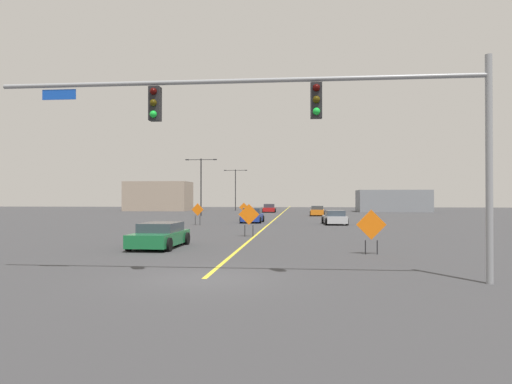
# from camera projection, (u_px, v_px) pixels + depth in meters

# --- Properties ---
(ground) EXTENTS (208.65, 208.65, 0.00)m
(ground) POSITION_uv_depth(u_px,v_px,m) (204.00, 279.00, 14.11)
(ground) COLOR #38383A
(road_centre_stripe) EXTENTS (0.16, 115.92, 0.01)m
(road_centre_stripe) POSITION_uv_depth(u_px,v_px,m) (282.00, 213.00, 71.80)
(road_centre_stripe) COLOR yellow
(road_centre_stripe) RESTS_ON ground
(traffic_signal_assembly) EXTENTS (14.92, 0.44, 6.61)m
(traffic_signal_assembly) POSITION_uv_depth(u_px,v_px,m) (308.00, 115.00, 13.85)
(traffic_signal_assembly) COLOR gray
(traffic_signal_assembly) RESTS_ON ground
(street_lamp_far_right) EXTENTS (4.37, 0.24, 7.69)m
(street_lamp_far_right) POSITION_uv_depth(u_px,v_px,m) (235.00, 186.00, 86.82)
(street_lamp_far_right) COLOR black
(street_lamp_far_right) RESTS_ON ground
(street_lamp_mid_right) EXTENTS (4.24, 0.24, 7.66)m
(street_lamp_mid_right) POSITION_uv_depth(u_px,v_px,m) (201.00, 181.00, 61.85)
(street_lamp_mid_right) COLOR black
(street_lamp_mid_right) RESTS_ON ground
(construction_sign_median_far) EXTENTS (1.32, 0.08, 2.06)m
(construction_sign_median_far) POSITION_uv_depth(u_px,v_px,m) (249.00, 216.00, 29.31)
(construction_sign_median_far) COLOR orange
(construction_sign_median_far) RESTS_ON ground
(construction_sign_left_shoulder) EXTENTS (1.31, 0.13, 1.95)m
(construction_sign_left_shoulder) POSITION_uv_depth(u_px,v_px,m) (371.00, 227.00, 20.19)
(construction_sign_left_shoulder) COLOR orange
(construction_sign_left_shoulder) RESTS_ON ground
(construction_sign_right_shoulder) EXTENTS (1.12, 0.15, 1.94)m
(construction_sign_right_shoulder) POSITION_uv_depth(u_px,v_px,m) (198.00, 211.00, 41.73)
(construction_sign_right_shoulder) COLOR orange
(construction_sign_right_shoulder) RESTS_ON ground
(construction_sign_right_lane) EXTENTS (1.11, 0.09, 1.85)m
(construction_sign_right_lane) POSITION_uv_depth(u_px,v_px,m) (244.00, 208.00, 55.48)
(construction_sign_right_lane) COLOR orange
(construction_sign_right_lane) RESTS_ON ground
(car_silver_near) EXTENTS (2.23, 4.45, 1.29)m
(car_silver_near) POSITION_uv_depth(u_px,v_px,m) (335.00, 218.00, 42.63)
(car_silver_near) COLOR #B7BABF
(car_silver_near) RESTS_ON ground
(car_red_passing) EXTENTS (2.26, 4.54, 1.39)m
(car_red_passing) POSITION_uv_depth(u_px,v_px,m) (269.00, 208.00, 77.01)
(car_red_passing) COLOR red
(car_red_passing) RESTS_ON ground
(car_orange_distant) EXTENTS (2.13, 4.34, 1.35)m
(car_orange_distant) POSITION_uv_depth(u_px,v_px,m) (317.00, 211.00, 62.60)
(car_orange_distant) COLOR orange
(car_orange_distant) RESTS_ON ground
(car_green_far) EXTENTS (2.19, 4.50, 1.22)m
(car_green_far) POSITION_uv_depth(u_px,v_px,m) (160.00, 235.00, 22.96)
(car_green_far) COLOR #196B38
(car_green_far) RESTS_ON ground
(car_blue_mid) EXTENTS (2.12, 3.90, 1.44)m
(car_blue_mid) POSITION_uv_depth(u_px,v_px,m) (252.00, 216.00, 45.69)
(car_blue_mid) COLOR #1E389E
(car_blue_mid) RESTS_ON ground
(roadside_building_east) EXTENTS (11.98, 6.74, 3.74)m
(roadside_building_east) POSITION_uv_depth(u_px,v_px,m) (393.00, 201.00, 80.22)
(roadside_building_east) COLOR gray
(roadside_building_east) RESTS_ON ground
(roadside_building_west) EXTENTS (11.46, 7.02, 5.37)m
(roadside_building_west) POSITION_uv_depth(u_px,v_px,m) (159.00, 196.00, 86.18)
(roadside_building_west) COLOR gray
(roadside_building_west) RESTS_ON ground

